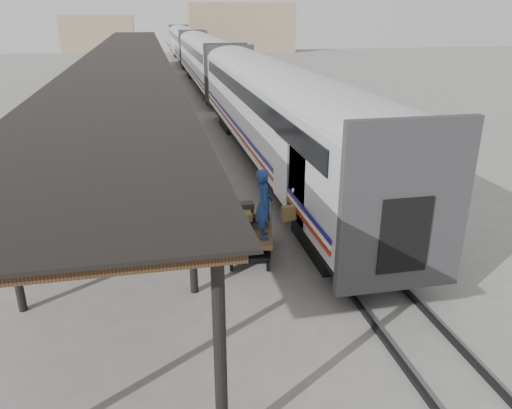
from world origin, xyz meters
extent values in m
plane|color=slate|center=(0.00, 0.00, 0.00)|extent=(160.00, 160.00, 0.00)
cube|color=silver|center=(3.20, 8.00, 2.60)|extent=(3.00, 24.00, 2.90)
cube|color=#28282B|center=(3.20, -3.90, 2.60)|extent=(3.04, 0.22, 3.50)
cube|color=black|center=(1.68, 8.00, 3.50)|extent=(0.04, 22.08, 0.65)
cube|color=black|center=(3.20, 8.00, 0.90)|extent=(2.55, 23.04, 0.50)
cube|color=silver|center=(3.20, 34.00, 2.60)|extent=(3.00, 24.00, 2.90)
cube|color=#28282B|center=(3.20, 22.10, 2.60)|extent=(3.04, 0.22, 3.50)
cube|color=black|center=(1.68, 34.00, 3.50)|extent=(0.04, 22.08, 0.65)
cube|color=black|center=(3.20, 34.00, 0.90)|extent=(2.55, 23.04, 0.50)
cube|color=silver|center=(3.20, 60.00, 2.60)|extent=(3.00, 24.00, 2.90)
cube|color=#28282B|center=(3.20, 48.10, 2.60)|extent=(3.04, 0.22, 3.50)
cube|color=black|center=(1.68, 60.00, 3.50)|extent=(0.04, 22.08, 0.65)
cube|color=black|center=(3.20, 60.00, 0.90)|extent=(2.55, 23.04, 0.50)
cube|color=black|center=(1.95, -0.50, 2.15)|extent=(0.50, 1.70, 2.00)
imported|color=white|center=(1.95, -0.50, 2.01)|extent=(0.72, 0.89, 1.72)
cube|color=olive|center=(1.55, -0.65, 1.40)|extent=(0.57, 0.25, 0.42)
cube|color=#422B19|center=(-3.40, 24.00, 4.00)|extent=(4.60, 64.00, 0.18)
cube|color=black|center=(-3.40, 24.00, 4.12)|extent=(4.90, 64.30, 0.06)
cylinder|color=black|center=(-5.45, 24.00, 2.00)|extent=(0.20, 0.20, 4.00)
cylinder|color=black|center=(-5.45, 55.00, 2.00)|extent=(0.20, 0.20, 4.00)
cylinder|color=black|center=(-1.35, -7.00, 2.00)|extent=(0.20, 0.20, 4.00)
cylinder|color=black|center=(-1.35, 24.00, 2.00)|extent=(0.20, 0.20, 4.00)
cylinder|color=black|center=(-1.35, 55.00, 2.00)|extent=(0.20, 0.20, 4.00)
cube|color=black|center=(2.48, 34.00, 0.06)|extent=(0.10, 150.00, 0.12)
cube|color=black|center=(3.92, 34.00, 0.06)|extent=(0.10, 150.00, 0.12)
cube|color=tan|center=(14.00, 78.00, 4.00)|extent=(18.00, 10.00, 8.00)
cube|color=tan|center=(-10.00, 82.00, 3.00)|extent=(12.00, 8.00, 6.00)
cube|color=brown|center=(0.45, -0.28, 0.80)|extent=(1.73, 2.61, 0.12)
cube|color=black|center=(0.45, -0.28, 0.45)|extent=(1.61, 2.49, 0.06)
cylinder|color=black|center=(-0.24, -1.10, 0.20)|extent=(0.16, 0.41, 0.40)
cylinder|color=black|center=(0.74, -1.31, 0.20)|extent=(0.16, 0.41, 0.40)
cylinder|color=black|center=(0.17, 0.76, 0.20)|extent=(0.16, 0.41, 0.40)
cylinder|color=black|center=(1.14, 0.54, 0.20)|extent=(0.16, 0.41, 0.40)
cube|color=#323234|center=(0.28, 0.34, 0.96)|extent=(0.61, 0.46, 0.20)
cube|color=olive|center=(0.89, 0.37, 0.97)|extent=(0.67, 0.53, 0.21)
cube|color=black|center=(0.20, -0.15, 0.99)|extent=(0.71, 0.58, 0.25)
cube|color=#44472B|center=(0.77, -0.22, 0.94)|extent=(0.54, 0.46, 0.16)
cube|color=#4D351E|center=(0.32, 0.26, 1.19)|extent=(0.74, 0.66, 0.22)
cube|color=olive|center=(0.22, -0.19, 1.21)|extent=(0.56, 0.41, 0.22)
cube|color=#323234|center=(0.42, 0.27, 1.36)|extent=(0.47, 0.34, 0.16)
cube|color=black|center=(0.65, -0.23, 1.12)|extent=(0.51, 0.47, 0.15)
cube|color=#9A1C0E|center=(-3.36, 14.34, 0.48)|extent=(1.06, 1.46, 0.79)
cube|color=#9A1C0E|center=(-3.28, 14.69, 1.01)|extent=(0.85, 0.68, 0.31)
cylinder|color=black|center=(-3.81, 13.94, 0.16)|extent=(0.17, 0.33, 0.32)
cylinder|color=black|center=(-3.12, 13.79, 0.16)|extent=(0.17, 0.33, 0.32)
cylinder|color=black|center=(-3.60, 14.89, 0.16)|extent=(0.17, 0.33, 0.32)
cylinder|color=black|center=(-2.91, 14.74, 0.16)|extent=(0.17, 0.33, 0.32)
imported|color=navy|center=(0.70, -0.93, 1.84)|extent=(0.55, 0.76, 1.95)
imported|color=black|center=(-1.56, 14.57, 0.97)|extent=(1.17, 0.57, 1.94)
camera|label=1|loc=(-2.10, -13.16, 6.70)|focal=35.00mm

